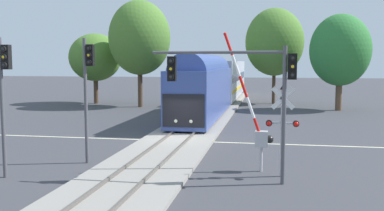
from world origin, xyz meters
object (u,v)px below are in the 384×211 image
traffic_signal_near_left (4,85)px  pine_left_background (95,57)px  traffic_signal_median (88,80)px  oak_far_right (340,50)px  commuter_train (218,81)px  crossing_signal_mast (282,121)px  oak_behind_train (140,38)px  crossing_gate_near (258,127)px  elm_centre_background (275,42)px  traffic_signal_near_right (244,79)px

traffic_signal_near_left → pine_left_background: (-9.14, 31.27, 1.44)m
traffic_signal_median → oak_far_right: 29.96m
commuter_train → traffic_signal_median: 27.48m
crossing_signal_mast → oak_behind_train: (-14.20, 26.29, 4.98)m
crossing_gate_near → traffic_signal_median: (-7.94, 0.14, 2.00)m
pine_left_background → oak_far_right: 26.78m
pine_left_background → elm_centre_background: size_ratio=0.74×
traffic_signal_near_right → pine_left_background: 35.66m
oak_far_right → traffic_signal_near_left: bearing=-121.3°
crossing_gate_near → oak_behind_train: (-13.18, 25.54, 5.39)m
traffic_signal_median → traffic_signal_near_left: (-2.30, -3.06, -0.07)m
traffic_signal_near_left → oak_behind_train: size_ratio=0.51×
traffic_signal_median → oak_far_right: size_ratio=0.62×
crossing_signal_mast → traffic_signal_near_left: bearing=-169.1°
crossing_gate_near → traffic_signal_median: crossing_gate_near is taller
crossing_signal_mast → traffic_signal_near_right: traffic_signal_near_right is taller
commuter_train → oak_behind_train: 9.58m
crossing_gate_near → oak_far_right: (7.28, 25.86, 4.00)m
pine_left_background → oak_far_right: size_ratio=0.85×
traffic_signal_median → oak_far_right: oak_far_right is taller
crossing_gate_near → traffic_signal_near_left: bearing=-164.1°
crossing_gate_near → traffic_signal_median: size_ratio=1.03×
pine_left_background → crossing_signal_mast: bearing=-55.0°
oak_behind_train → traffic_signal_near_left: bearing=-84.1°
traffic_signal_median → traffic_signal_near_left: 3.83m
traffic_signal_near_right → traffic_signal_near_left: bearing=-174.0°
crossing_signal_mast → traffic_signal_near_left: traffic_signal_near_left is taller
crossing_gate_near → oak_far_right: 27.16m
elm_centre_background → oak_behind_train: bearing=-156.3°
crossing_signal_mast → oak_far_right: (6.26, 26.61, 3.59)m
commuter_train → pine_left_background: 14.66m
commuter_train → pine_left_background: bearing=176.3°
commuter_train → elm_centre_background: 8.49m
crossing_gate_near → crossing_signal_mast: 1.33m
traffic_signal_near_right → oak_behind_train: oak_behind_train is taller
oak_far_right → oak_behind_train: size_ratio=0.84×
pine_left_background → oak_far_right: bearing=-5.3°
crossing_signal_mast → oak_far_right: size_ratio=0.41×
elm_centre_background → traffic_signal_near_left: bearing=-107.9°
traffic_signal_median → oak_behind_train: 26.16m
traffic_signal_near_left → crossing_signal_mast: bearing=10.9°
commuter_train → oak_far_right: size_ratio=4.37×
oak_behind_train → oak_far_right: bearing=0.9°
commuter_train → traffic_signal_near_left: 30.82m
elm_centre_background → oak_far_right: bearing=-42.9°
crossing_signal_mast → traffic_signal_near_right: size_ratio=0.68×
crossing_gate_near → crossing_signal_mast: crossing_gate_near is taller
commuter_train → traffic_signal_median: traffic_signal_median is taller
traffic_signal_near_right → oak_far_right: (7.81, 27.76, 1.83)m
elm_centre_background → crossing_gate_near: bearing=-91.7°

